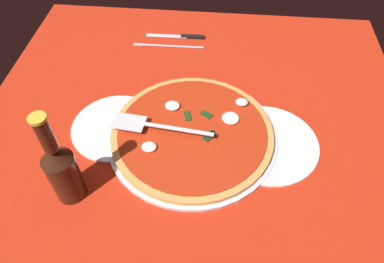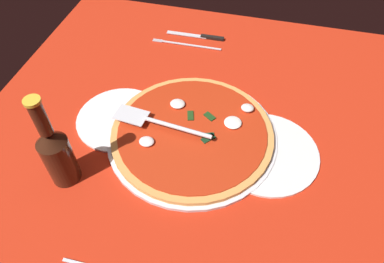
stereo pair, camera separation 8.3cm
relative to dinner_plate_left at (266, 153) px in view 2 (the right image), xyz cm
name	(u,v)px [view 2 (the right image)]	position (x,y,z in cm)	size (l,w,h in cm)	color
ground_plane	(194,133)	(17.64, -2.36, -0.90)	(106.62, 106.62, 0.80)	red
pizza_pan	(192,136)	(17.69, -0.61, 0.13)	(39.96, 39.96, 1.25)	silver
dinner_plate_left	(266,153)	(0.00, 0.00, 0.00)	(23.74, 23.74, 1.00)	white
dinner_plate_right	(120,119)	(36.30, -1.65, 0.00)	(21.36, 21.36, 1.00)	white
pizza	(192,132)	(17.63, -0.73, 1.44)	(38.05, 38.05, 2.73)	#E1974B
pizza_server	(158,122)	(25.50, 0.33, 3.84)	(24.08, 5.78, 1.00)	silver
place_setting_near	(194,41)	(26.54, -37.85, -0.14)	(21.73, 11.52, 1.40)	white
beer_bottle	(56,153)	(41.19, 16.90, 8.19)	(6.14, 6.14, 23.48)	#361A0F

